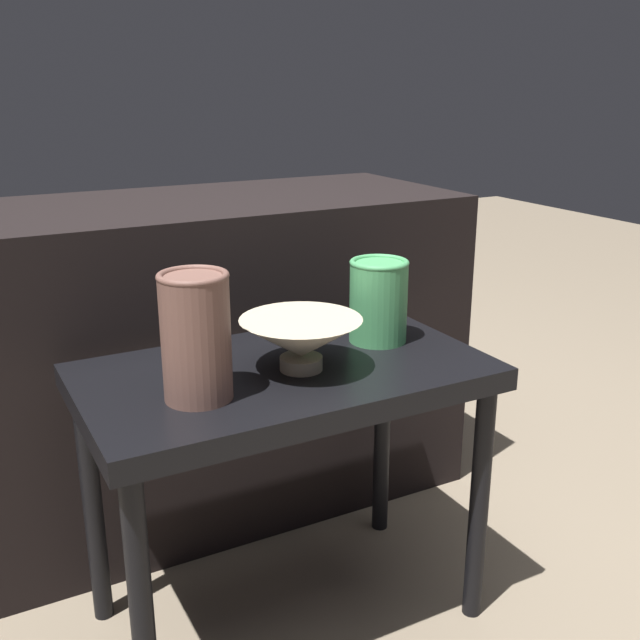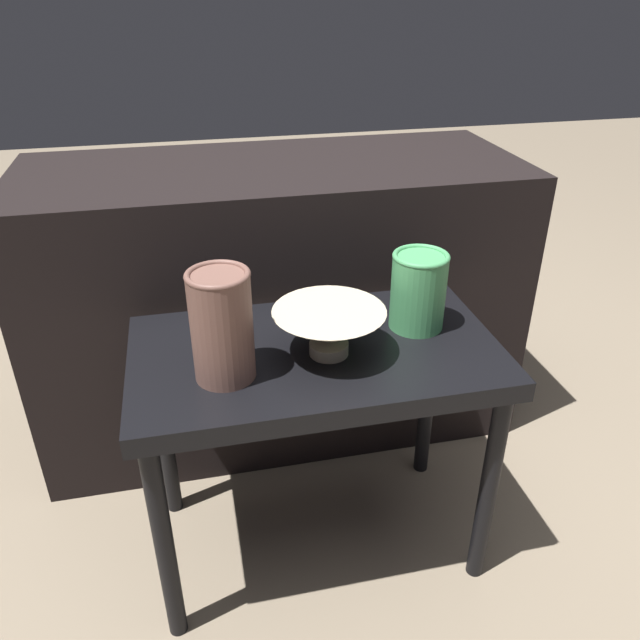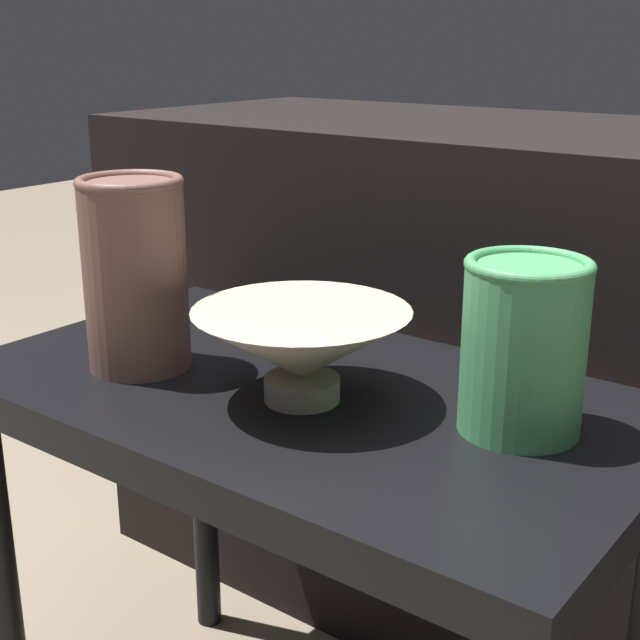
# 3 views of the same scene
# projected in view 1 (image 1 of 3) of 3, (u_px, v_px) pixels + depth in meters

# --- Properties ---
(ground_plane) EXTENTS (8.00, 8.00, 0.00)m
(ground_plane) POSITION_uv_depth(u_px,v_px,m) (288.00, 613.00, 1.47)
(ground_plane) COLOR #7F705B
(table) EXTENTS (0.71, 0.40, 0.52)m
(table) POSITION_uv_depth(u_px,v_px,m) (285.00, 401.00, 1.33)
(table) COLOR black
(table) RESTS_ON ground_plane
(couch_backdrop) EXTENTS (1.24, 0.50, 0.74)m
(couch_backdrop) POSITION_uv_depth(u_px,v_px,m) (194.00, 357.00, 1.77)
(couch_backdrop) COLOR black
(couch_backdrop) RESTS_ON ground_plane
(bowl) EXTENTS (0.21, 0.21, 0.09)m
(bowl) POSITION_uv_depth(u_px,v_px,m) (301.00, 339.00, 1.28)
(bowl) COLOR #C1B293
(bowl) RESTS_ON table
(vase_textured_left) EXTENTS (0.11, 0.11, 0.20)m
(vase_textured_left) POSITION_uv_depth(u_px,v_px,m) (196.00, 335.00, 1.15)
(vase_textured_left) COLOR brown
(vase_textured_left) RESTS_ON table
(vase_colorful_right) EXTENTS (0.11, 0.11, 0.16)m
(vase_colorful_right) POSITION_uv_depth(u_px,v_px,m) (378.00, 299.00, 1.41)
(vase_colorful_right) COLOR #47995B
(vase_colorful_right) RESTS_ON table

